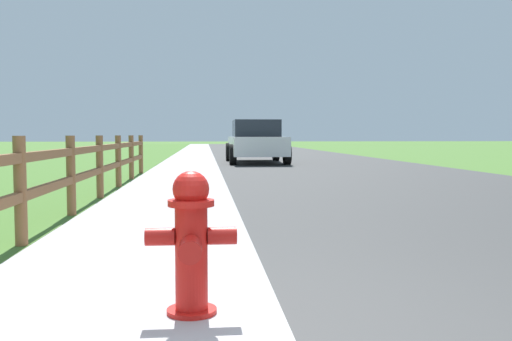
% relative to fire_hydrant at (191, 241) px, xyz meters
% --- Properties ---
extents(ground_plane, '(120.00, 120.00, 0.00)m').
position_rel_fire_hydrant_xyz_m(ground_plane, '(0.51, 24.09, -0.41)').
color(ground_plane, '#426B2A').
extents(road_asphalt, '(7.00, 66.00, 0.01)m').
position_rel_fire_hydrant_xyz_m(road_asphalt, '(4.01, 26.09, -0.41)').
color(road_asphalt, '#373737').
rests_on(road_asphalt, ground).
extents(curb_concrete, '(6.00, 66.00, 0.01)m').
position_rel_fire_hydrant_xyz_m(curb_concrete, '(-2.49, 26.09, -0.41)').
color(curb_concrete, '#9E9A9D').
rests_on(curb_concrete, ground).
extents(grass_verge, '(5.00, 66.00, 0.00)m').
position_rel_fire_hydrant_xyz_m(grass_verge, '(-3.99, 26.09, -0.41)').
color(grass_verge, '#426B2A').
rests_on(grass_verge, ground).
extents(fire_hydrant, '(0.50, 0.42, 0.80)m').
position_rel_fire_hydrant_xyz_m(fire_hydrant, '(0.00, 0.00, 0.00)').
color(fire_hydrant, red).
rests_on(fire_hydrant, ground).
extents(rail_fence, '(0.11, 13.38, 0.99)m').
position_rel_fire_hydrant_xyz_m(rail_fence, '(-1.56, 4.90, 0.16)').
color(rail_fence, brown).
rests_on(rail_fence, ground).
extents(parked_suv_white, '(2.05, 4.70, 1.53)m').
position_rel_fire_hydrant_xyz_m(parked_suv_white, '(1.92, 16.99, 0.34)').
color(parked_suv_white, white).
rests_on(parked_suv_white, ground).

